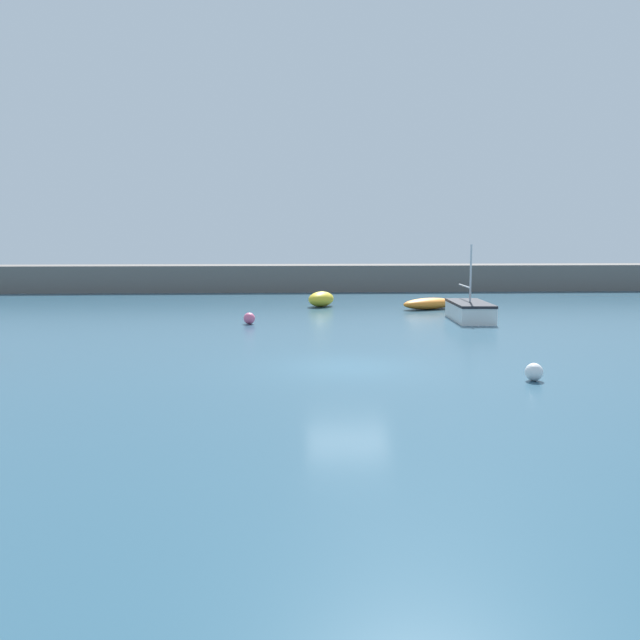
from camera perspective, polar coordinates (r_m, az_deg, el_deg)
The scene contains 7 objects.
ground_plane at distance 21.93m, azimuth 2.26°, elevation -4.05°, with size 120.00×120.00×0.20m, color #284C60.
harbor_breakwater at distance 51.60m, azimuth -0.86°, elevation 3.39°, with size 59.24×3.21×1.88m, color #66605B.
dinghy_near_pier at distance 40.20m, azimuth 0.09°, elevation 1.69°, with size 2.07×2.28×0.86m.
sailboat_short_mast at distance 34.41m, azimuth 11.89°, elevation 0.71°, with size 1.80×4.62×3.60m.
rowboat_blue_near at distance 39.26m, azimuth 8.72°, elevation 1.31°, with size 3.46×2.42×0.62m.
mooring_buoy_pink at distance 32.50m, azimuth -5.68°, elevation 0.13°, with size 0.52×0.52×0.52m, color #EA668C.
mooring_buoy_white at distance 20.70m, azimuth 16.75°, elevation -4.00°, with size 0.50×0.50×0.50m, color white.
Camera 1 is at (-2.03, -21.44, 4.04)m, focal length 40.00 mm.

